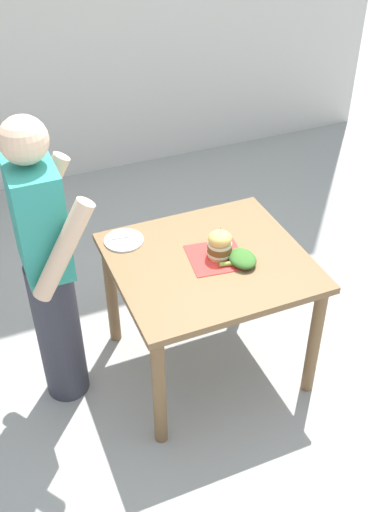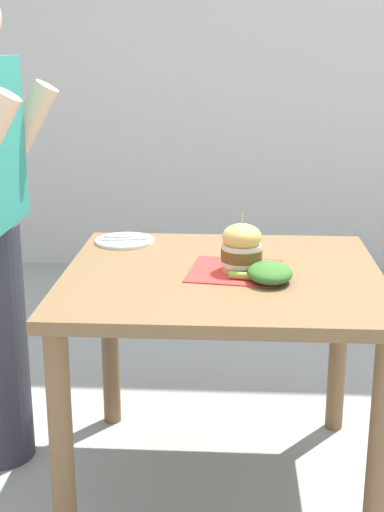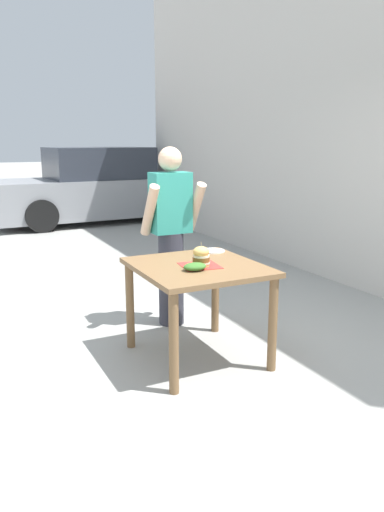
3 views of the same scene
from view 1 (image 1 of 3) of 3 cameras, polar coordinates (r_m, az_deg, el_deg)
ground_plane at (r=3.73m, az=1.44°, el=-9.98°), size 80.00×80.00×0.00m
patio_table at (r=3.28m, az=1.61°, el=-2.07°), size 0.95×1.03×0.79m
serving_paper at (r=3.21m, az=2.32°, el=-0.14°), size 0.32×0.32×0.00m
sandwich at (r=3.17m, az=2.65°, el=1.14°), size 0.14×0.14×0.19m
pickle_spear at (r=3.14m, az=3.40°, el=-0.74°), size 0.04×0.09×0.02m
side_plate_with_forks at (r=3.35m, az=-6.51°, el=1.49°), size 0.22×0.22×0.02m
side_salad at (r=3.16m, az=4.82°, el=-0.24°), size 0.18×0.14×0.06m
diner_across_table at (r=3.07m, az=-13.56°, el=-1.05°), size 0.55×0.35×1.69m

